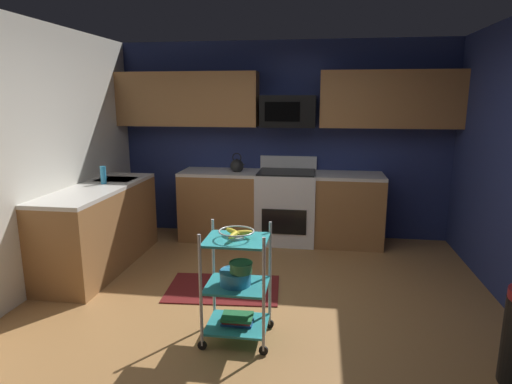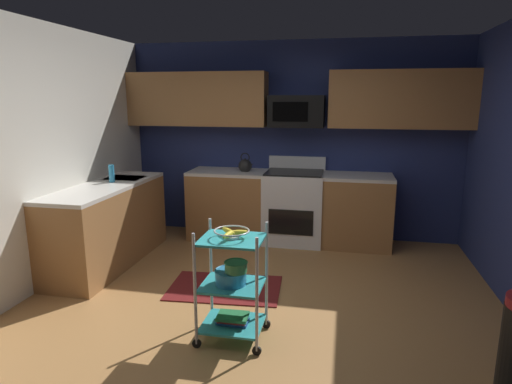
{
  "view_description": "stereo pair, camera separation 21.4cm",
  "coord_description": "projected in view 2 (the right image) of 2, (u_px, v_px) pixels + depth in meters",
  "views": [
    {
      "loc": [
        0.5,
        -3.42,
        1.87
      ],
      "look_at": [
        -0.05,
        0.29,
        1.05
      ],
      "focal_mm": 30.31,
      "sensor_mm": 36.0,
      "label": 1
    },
    {
      "loc": [
        0.71,
        -3.38,
        1.87
      ],
      "look_at": [
        -0.05,
        0.29,
        1.05
      ],
      "focal_mm": 30.31,
      "sensor_mm": 36.0,
      "label": 2
    }
  ],
  "objects": [
    {
      "name": "rolling_cart",
      "position": [
        232.0,
        285.0,
        3.35
      ],
      "size": [
        0.54,
        0.42,
        0.91
      ],
      "color": "silver",
      "rests_on": "ground"
    },
    {
      "name": "dish_soap_bottle",
      "position": [
        112.0,
        174.0,
        4.95
      ],
      "size": [
        0.06,
        0.06,
        0.2
      ],
      "primitive_type": "cylinder",
      "color": "#2D8CBF",
      "rests_on": "counter_run"
    },
    {
      "name": "kettle",
      "position": [
        245.0,
        166.0,
        5.68
      ],
      "size": [
        0.21,
        0.18,
        0.26
      ],
      "color": "black",
      "rests_on": "counter_run"
    },
    {
      "name": "microwave",
      "position": [
        297.0,
        111.0,
        5.51
      ],
      "size": [
        0.7,
        0.39,
        0.4
      ],
      "color": "black"
    },
    {
      "name": "wall_left",
      "position": [
        16.0,
        162.0,
        3.94
      ],
      "size": [
        0.06,
        4.8,
        2.6
      ],
      "primitive_type": "cube",
      "color": "silver",
      "rests_on": "ground"
    },
    {
      "name": "floor_rug",
      "position": [
        225.0,
        288.0,
        4.33
      ],
      "size": [
        1.15,
        0.78,
        0.01
      ],
      "primitive_type": "cube",
      "rotation": [
        0.0,
        0.0,
        0.08
      ],
      "color": "maroon",
      "rests_on": "ground"
    },
    {
      "name": "fruit_bowl",
      "position": [
        232.0,
        232.0,
        3.25
      ],
      "size": [
        0.27,
        0.27,
        0.07
      ],
      "color": "silver",
      "rests_on": "rolling_cart"
    },
    {
      "name": "wall_back",
      "position": [
        292.0,
        141.0,
        5.82
      ],
      "size": [
        4.52,
        0.06,
        2.6
      ],
      "primitive_type": "cube",
      "color": "navy",
      "rests_on": "ground"
    },
    {
      "name": "mixing_bowl_small",
      "position": [
        236.0,
        266.0,
        3.27
      ],
      "size": [
        0.18,
        0.18,
        0.08
      ],
      "color": "#387F4C",
      "rests_on": "rolling_cart"
    },
    {
      "name": "counter_run",
      "position": [
        220.0,
        213.0,
        5.37
      ],
      "size": [
        3.52,
        2.41,
        0.92
      ],
      "color": "#9E6B3D",
      "rests_on": "ground"
    },
    {
      "name": "mixing_bowl_large",
      "position": [
        231.0,
        276.0,
        3.33
      ],
      "size": [
        0.25,
        0.25,
        0.11
      ],
      "color": "#338CBF",
      "rests_on": "rolling_cart"
    },
    {
      "name": "book_stack",
      "position": [
        233.0,
        319.0,
        3.41
      ],
      "size": [
        0.25,
        0.18,
        0.07
      ],
      "color": "#1E4C8C",
      "rests_on": "rolling_cart"
    },
    {
      "name": "floor",
      "position": [
        255.0,
        319.0,
        3.78
      ],
      "size": [
        4.4,
        4.8,
        0.04
      ],
      "primitive_type": "cube",
      "color": "#A87542",
      "rests_on": "ground"
    },
    {
      "name": "upper_cabinets",
      "position": [
        289.0,
        99.0,
        5.52
      ],
      "size": [
        4.4,
        0.33,
        0.7
      ],
      "color": "#9E6B3D"
    },
    {
      "name": "oven_range",
      "position": [
        294.0,
        206.0,
        5.67
      ],
      "size": [
        0.76,
        0.65,
        1.1
      ],
      "color": "white",
      "rests_on": "ground"
    }
  ]
}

